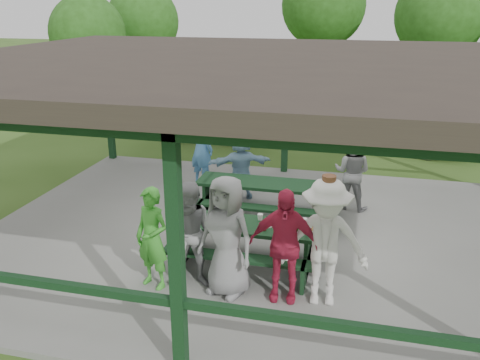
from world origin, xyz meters
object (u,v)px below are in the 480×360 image
(contestant_grey_left, at_px, (193,236))
(pickup_truck, at_px, (392,120))
(picnic_table_near, at_px, (246,239))
(contestant_grey_mid, at_px, (227,237))
(picnic_table_far, at_px, (267,195))
(spectator_lblue, at_px, (241,165))
(farm_trailer, at_px, (216,118))
(spectator_blue, at_px, (201,149))
(contestant_red, at_px, (284,245))
(spectator_grey, at_px, (352,172))
(contestant_green, at_px, (152,238))
(contestant_white_fedora, at_px, (325,243))

(contestant_grey_left, xyz_separation_m, pickup_truck, (3.20, 9.64, -0.19))
(picnic_table_near, bearing_deg, contestant_grey_mid, -95.41)
(picnic_table_far, bearing_deg, contestant_grey_mid, -91.11)
(contestant_grey_mid, relative_size, pickup_truck, 0.35)
(contestant_grey_left, bearing_deg, contestant_grey_mid, -17.91)
(spectator_lblue, distance_m, farm_trailer, 5.59)
(picnic_table_far, xyz_separation_m, pickup_truck, (2.60, 6.85, 0.15))
(spectator_blue, bearing_deg, picnic_table_far, 165.08)
(pickup_truck, bearing_deg, picnic_table_far, -177.08)
(contestant_red, relative_size, spectator_grey, 1.07)
(picnic_table_far, xyz_separation_m, contestant_grey_left, (-0.60, -2.79, 0.35))
(contestant_red, height_order, spectator_blue, spectator_blue)
(picnic_table_far, relative_size, spectator_blue, 1.58)
(contestant_green, distance_m, contestant_grey_left, 0.61)
(contestant_red, bearing_deg, pickup_truck, 76.61)
(spectator_grey, bearing_deg, contestant_grey_left, 73.84)
(picnic_table_near, relative_size, spectator_grey, 1.51)
(picnic_table_near, relative_size, farm_trailer, 0.62)
(contestant_grey_left, bearing_deg, spectator_lblue, 82.75)
(picnic_table_far, xyz_separation_m, spectator_lblue, (-0.78, 0.92, 0.27))
(contestant_red, bearing_deg, spectator_grey, 74.92)
(contestant_white_fedora, relative_size, spectator_lblue, 1.29)
(picnic_table_near, xyz_separation_m, spectator_lblue, (-0.80, 2.92, 0.28))
(pickup_truck, bearing_deg, contestant_green, -177.41)
(pickup_truck, height_order, farm_trailer, pickup_truck)
(contestant_red, xyz_separation_m, contestant_white_fedora, (0.58, 0.02, 0.09))
(contestant_grey_mid, bearing_deg, contestant_red, 23.33)
(contestant_grey_left, relative_size, spectator_grey, 1.05)
(contestant_green, height_order, spectator_lblue, contestant_green)
(picnic_table_near, relative_size, contestant_red, 1.41)
(contestant_grey_left, bearing_deg, contestant_red, -10.57)
(contestant_green, bearing_deg, spectator_lblue, 103.22)
(pickup_truck, bearing_deg, picnic_table_near, -172.51)
(picnic_table_near, xyz_separation_m, spectator_blue, (-1.90, 3.54, 0.42))
(contestant_grey_left, height_order, contestant_red, contestant_red)
(contestant_grey_left, height_order, contestant_grey_mid, contestant_grey_mid)
(spectator_lblue, xyz_separation_m, farm_trailer, (-2.08, 5.19, -0.18))
(contestant_red, height_order, spectator_grey, contestant_red)
(picnic_table_near, xyz_separation_m, contestant_white_fedora, (1.32, -0.78, 0.48))
(contestant_grey_left, height_order, spectator_lblue, contestant_grey_left)
(spectator_blue, xyz_separation_m, farm_trailer, (-0.99, 4.57, -0.31))
(contestant_grey_mid, height_order, spectator_blue, contestant_grey_mid)
(contestant_grey_mid, xyz_separation_m, spectator_lblue, (-0.72, 3.78, -0.16))
(picnic_table_near, xyz_separation_m, contestant_red, (0.74, -0.80, 0.38))
(spectator_grey, bearing_deg, picnic_table_near, 76.20)
(contestant_grey_left, xyz_separation_m, contestant_white_fedora, (1.94, 0.01, 0.11))
(contestant_grey_mid, relative_size, contestant_red, 1.08)
(picnic_table_far, height_order, spectator_blue, spectator_blue)
(contestant_white_fedora, relative_size, farm_trailer, 0.50)
(contestant_grey_mid, relative_size, spectator_lblue, 1.22)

